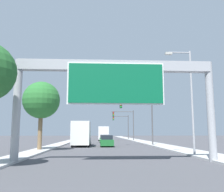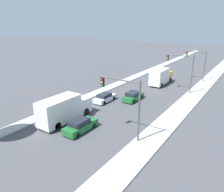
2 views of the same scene
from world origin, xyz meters
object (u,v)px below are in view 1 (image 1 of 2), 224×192
Objects in this scene: palm_tree_background at (41,100)px; street_lamp_right at (189,93)px; truck_box_secondary at (103,134)px; traffic_light_near_intersection at (142,114)px; car_mid_left at (85,140)px; traffic_light_mid_block at (127,120)px; car_far_left at (104,139)px; sign_gantry at (116,84)px; traffic_light_far_intersection at (123,123)px; truck_box_primary at (82,134)px; car_far_right at (107,141)px.

palm_tree_background is 0.82× the size of street_lamp_right.
street_lamp_right reaches higher than truck_box_secondary.
street_lamp_right reaches higher than traffic_light_near_intersection.
car_mid_left is at bearing 136.86° from traffic_light_near_intersection.
street_lamp_right is at bearing -24.17° from palm_tree_background.
car_far_left is at bearing -120.76° from traffic_light_mid_block.
traffic_light_mid_block is at bearing 82.59° from sign_gantry.
traffic_light_near_intersection is at bearing -43.14° from car_mid_left.
traffic_light_far_intersection is at bearing 83.86° from sign_gantry.
car_mid_left is 9.02m from truck_box_primary.
street_lamp_right reaches higher than car_far_left.
sign_gantry reaches higher than car_far_right.
traffic_light_mid_block reaches higher than truck_box_secondary.
car_mid_left is 15.25m from traffic_light_mid_block.
palm_tree_background reaches higher than truck_box_primary.
palm_tree_background reaches higher than sign_gantry.
car_mid_left is 0.98× the size of car_far_left.
traffic_light_near_intersection is at bearing 95.11° from street_lamp_right.
traffic_light_near_intersection is at bearing 17.54° from car_far_right.
sign_gantry is at bearing -90.00° from car_far_left.
sign_gantry is 3.10× the size of car_mid_left.
traffic_light_mid_block is (5.22, -2.79, 3.02)m from truck_box_secondary.
truck_box_primary is 32.18m from traffic_light_far_intersection.
street_lamp_right is at bearing -80.27° from truck_box_secondary.
car_far_right is at bearing -90.00° from car_far_left.
car_mid_left is at bearing -126.33° from traffic_light_mid_block.
car_far_left is 0.64× the size of traffic_light_mid_block.
traffic_light_far_intersection is at bearing 73.91° from truck_box_primary.
sign_gantry reaches higher than traffic_light_far_intersection.
truck_box_primary is at bearing 166.66° from car_far_right.
truck_box_primary reaches higher than car_mid_left.
traffic_light_far_intersection is (5.39, 50.10, -0.81)m from sign_gantry.
traffic_light_near_intersection is 15.76m from street_lamp_right.
traffic_light_mid_block is (8.72, 11.85, 4.01)m from car_mid_left.
palm_tree_background is at bearing -109.47° from car_far_left.
car_far_left is 22.42m from palm_tree_background.
traffic_light_near_intersection is 20.00m from traffic_light_mid_block.
truck_box_primary reaches higher than car_far_left.
car_mid_left is at bearing 77.78° from palm_tree_background.
traffic_light_mid_block is at bearing -90.98° from traffic_light_far_intersection.
traffic_light_near_intersection is at bearing -77.16° from truck_box_secondary.
car_far_left is 0.65× the size of traffic_light_near_intersection.
traffic_light_far_intersection is at bearing 53.22° from truck_box_secondary.
palm_tree_background is at bearing 124.45° from sign_gantry.
street_lamp_right reaches higher than traffic_light_mid_block.
traffic_light_mid_block is 0.77× the size of street_lamp_right.
car_mid_left is 0.55× the size of truck_box_primary.
truck_box_primary is at bearing 66.19° from palm_tree_background.
sign_gantry is at bearing -79.72° from truck_box_primary.
traffic_light_near_intersection is at bearing -90.38° from traffic_light_far_intersection.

